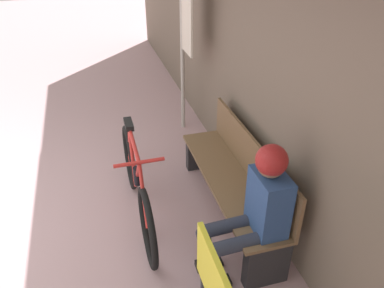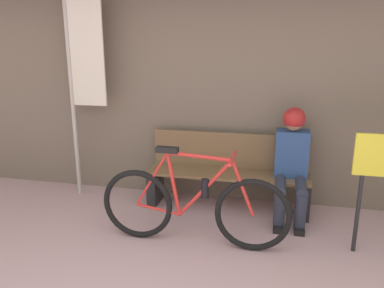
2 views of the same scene
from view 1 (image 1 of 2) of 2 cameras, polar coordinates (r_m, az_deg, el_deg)
name	(u,v)px [view 1 (image 1 of 2)]	position (r m, az deg, el deg)	size (l,w,h in m)	color
storefront_wall	(273,37)	(3.17, 12.28, 15.71)	(12.00, 0.56, 3.20)	#756656
park_bench_near	(235,180)	(3.51, 6.57, -5.49)	(1.76, 0.42, 0.83)	brown
bicycle	(137,185)	(3.49, -8.36, -6.28)	(1.74, 0.40, 0.91)	black
person_seated	(256,206)	(2.83, 9.70, -9.25)	(0.34, 0.64, 1.17)	#2D3342
banner_pole	(185,19)	(4.51, -1.08, 18.54)	(0.45, 0.05, 2.27)	#B7B2A8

